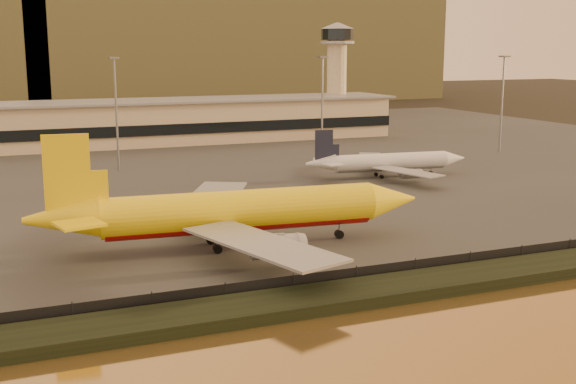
% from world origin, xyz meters
% --- Properties ---
extents(ground, '(900.00, 900.00, 0.00)m').
position_xyz_m(ground, '(0.00, 0.00, 0.00)').
color(ground, black).
rests_on(ground, ground).
extents(embankment, '(320.00, 7.00, 1.40)m').
position_xyz_m(embankment, '(0.00, -17.00, 0.70)').
color(embankment, black).
rests_on(embankment, ground).
extents(tarmac, '(320.00, 220.00, 0.20)m').
position_xyz_m(tarmac, '(0.00, 95.00, 0.10)').
color(tarmac, '#2D2D2D').
rests_on(tarmac, ground).
extents(perimeter_fence, '(300.00, 0.05, 2.20)m').
position_xyz_m(perimeter_fence, '(0.00, -13.00, 1.30)').
color(perimeter_fence, black).
rests_on(perimeter_fence, tarmac).
extents(terminal_building, '(202.00, 25.00, 12.60)m').
position_xyz_m(terminal_building, '(-14.52, 125.55, 6.25)').
color(terminal_building, tan).
rests_on(terminal_building, tarmac).
extents(control_tower, '(11.20, 11.20, 35.50)m').
position_xyz_m(control_tower, '(70.00, 131.00, 21.66)').
color(control_tower, tan).
rests_on(control_tower, tarmac).
extents(apron_light_masts, '(152.20, 12.20, 25.40)m').
position_xyz_m(apron_light_masts, '(15.00, 75.00, 15.70)').
color(apron_light_masts, slate).
rests_on(apron_light_masts, tarmac).
extents(distant_hills, '(470.00, 160.00, 70.00)m').
position_xyz_m(distant_hills, '(-20.74, 340.00, 31.39)').
color(distant_hills, brown).
rests_on(distant_hills, ground).
extents(dhl_cargo_jet, '(55.53, 54.16, 16.58)m').
position_xyz_m(dhl_cargo_jet, '(-5.89, 8.41, 5.15)').
color(dhl_cargo_jet, yellow).
rests_on(dhl_cargo_jet, tarmac).
extents(white_narrowbody_jet, '(37.01, 35.91, 10.63)m').
position_xyz_m(white_narrowbody_jet, '(42.23, 49.23, 3.37)').
color(white_narrowbody_jet, silver).
rests_on(white_narrowbody_jet, tarmac).
extents(gse_vehicle_yellow, '(4.87, 3.15, 2.02)m').
position_xyz_m(gse_vehicle_yellow, '(8.98, 28.26, 1.21)').
color(gse_vehicle_yellow, yellow).
rests_on(gse_vehicle_yellow, tarmac).
extents(gse_vehicle_white, '(4.13, 2.60, 1.72)m').
position_xyz_m(gse_vehicle_white, '(-20.73, 30.99, 1.06)').
color(gse_vehicle_white, silver).
rests_on(gse_vehicle_white, tarmac).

